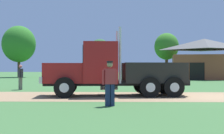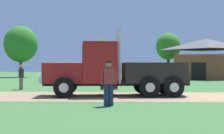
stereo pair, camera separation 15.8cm
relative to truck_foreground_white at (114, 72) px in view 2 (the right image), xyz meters
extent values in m
plane|color=#3B6836|center=(5.07, -0.27, -1.32)|extent=(200.00, 200.00, 0.00)
cube|color=#937656|center=(5.07, -0.27, -1.32)|extent=(120.00, 5.60, 0.01)
cube|color=black|center=(0.12, 0.00, -0.60)|extent=(7.91, 2.26, 0.28)
cube|color=maroon|center=(-2.71, -0.26, -0.06)|extent=(2.29, 2.22, 1.06)
cube|color=silver|center=(-3.81, -0.37, -0.42)|extent=(0.37, 2.23, 0.32)
cube|color=maroon|center=(-0.77, -0.08, 0.50)|extent=(2.00, 2.47, 2.19)
cube|color=#2D3D4C|center=(-1.68, -0.17, 0.93)|extent=(0.22, 1.93, 0.96)
cylinder|color=silver|center=(0.32, -0.90, 0.88)|extent=(0.14, 0.14, 2.96)
cylinder|color=silver|center=(0.15, 0.93, 0.88)|extent=(0.14, 0.14, 2.96)
cylinder|color=silver|center=(-0.33, 0.98, -0.81)|extent=(1.04, 0.61, 0.52)
cube|color=black|center=(2.16, 0.19, -0.05)|extent=(3.50, 2.61, 1.09)
cylinder|color=black|center=(-2.50, -1.41, -0.79)|extent=(1.09, 0.40, 1.07)
cylinder|color=silver|center=(-2.49, -1.56, -0.79)|extent=(0.48, 0.08, 0.48)
cylinder|color=black|center=(-2.72, 0.90, -0.79)|extent=(1.09, 0.40, 1.07)
cylinder|color=silver|center=(-2.73, 1.06, -0.79)|extent=(0.48, 0.08, 0.48)
cylinder|color=black|center=(3.12, -0.88, -0.79)|extent=(1.09, 0.40, 1.07)
cylinder|color=silver|center=(3.13, -1.04, -0.79)|extent=(0.48, 0.08, 0.48)
cylinder|color=black|center=(2.90, 1.42, -0.79)|extent=(1.09, 0.40, 1.07)
cylinder|color=silver|center=(2.89, 1.58, -0.79)|extent=(0.48, 0.08, 0.48)
cylinder|color=black|center=(1.87, -1.00, -0.79)|extent=(1.09, 0.40, 1.07)
cylinder|color=silver|center=(1.89, -1.16, -0.79)|extent=(0.48, 0.08, 0.48)
cylinder|color=black|center=(1.66, 1.31, -0.79)|extent=(1.09, 0.40, 1.07)
cylinder|color=silver|center=(1.64, 1.47, -0.79)|extent=(0.48, 0.08, 0.48)
cube|color=#B22D33|center=(-0.09, -4.54, -0.13)|extent=(0.49, 0.38, 0.63)
sphere|color=#8C7A58|center=(-0.09, -4.54, 0.35)|extent=(0.24, 0.24, 0.24)
cylinder|color=black|center=(-0.09, -4.54, 0.45)|extent=(0.25, 0.25, 0.06)
cube|color=#1E284C|center=(-0.18, -4.57, -0.88)|extent=(0.21, 0.22, 0.88)
cube|color=#1E284C|center=(0.00, -4.51, -0.88)|extent=(0.21, 0.22, 0.88)
cylinder|color=#B22D33|center=(-0.34, -4.62, -0.16)|extent=(0.10, 0.10, 0.59)
cylinder|color=#B22D33|center=(0.16, -4.45, -0.16)|extent=(0.10, 0.10, 0.59)
cube|color=#2D2D33|center=(-6.69, 4.49, -0.15)|extent=(0.48, 0.56, 0.62)
sphere|color=#B76B64|center=(-6.69, 4.49, 0.32)|extent=(0.24, 0.24, 0.24)
cube|color=slate|center=(-6.75, 4.59, -0.89)|extent=(0.24, 0.23, 0.87)
cube|color=slate|center=(-6.63, 4.40, -0.89)|extent=(0.24, 0.23, 0.87)
cylinder|color=#2D2D33|center=(-6.85, 4.75, -0.18)|extent=(0.10, 0.10, 0.58)
cylinder|color=#2D2D33|center=(-6.53, 4.24, -0.18)|extent=(0.10, 0.10, 0.58)
cube|color=brown|center=(11.60, 24.31, 0.30)|extent=(8.98, 6.78, 3.25)
pyramid|color=#505050|center=(11.60, 24.31, 3.39)|extent=(9.43, 7.12, 1.46)
cube|color=black|center=(9.97, 21.65, -0.22)|extent=(1.79, 0.31, 2.20)
cylinder|color=#513823|center=(-16.30, 32.90, 0.32)|extent=(0.44, 0.44, 3.28)
ellipsoid|color=#2F7825|center=(-16.30, 32.90, 4.14)|extent=(5.45, 5.45, 5.99)
cylinder|color=#513823|center=(-3.50, 40.98, 0.20)|extent=(0.44, 0.44, 3.04)
ellipsoid|color=#2D5B32|center=(-3.50, 40.98, 3.40)|extent=(4.20, 4.20, 4.62)
cylinder|color=#513823|center=(7.26, 28.85, 0.32)|extent=(0.44, 0.44, 3.29)
ellipsoid|color=#357823|center=(7.26, 28.85, 3.42)|extent=(3.62, 3.62, 3.98)
camera|label=1|loc=(0.32, -16.82, 0.21)|focal=49.04mm
camera|label=2|loc=(0.48, -16.82, 0.21)|focal=49.04mm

